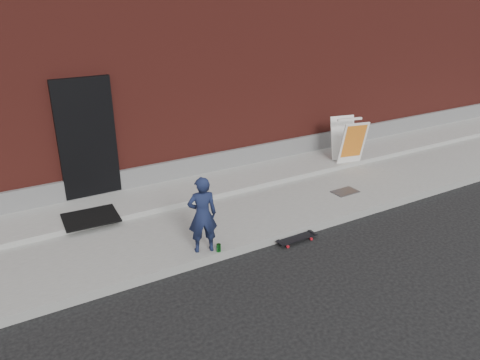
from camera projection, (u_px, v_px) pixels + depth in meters
ground at (293, 239)px, 8.00m from camera, size 80.00×80.00×0.00m
sidewalk at (248, 202)px, 9.17m from camera, size 20.00×3.00×0.15m
apron at (226, 181)px, 9.85m from camera, size 20.00×1.20×0.10m
building at (144, 46)px, 12.64m from camera, size 20.00×8.10×5.00m
child at (202, 215)px, 7.13m from camera, size 0.52×0.41×1.25m
skateboard at (297, 238)px, 7.88m from camera, size 0.72×0.20×0.08m
pizza_sign at (348, 140)px, 10.66m from camera, size 0.74×0.82×1.01m
soda_can at (219, 248)px, 7.31m from camera, size 0.08×0.08×0.13m
doormat at (91, 218)px, 8.16m from camera, size 0.96×0.79×0.03m
utility_plate at (345, 192)px, 9.45m from camera, size 0.53×0.35×0.02m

